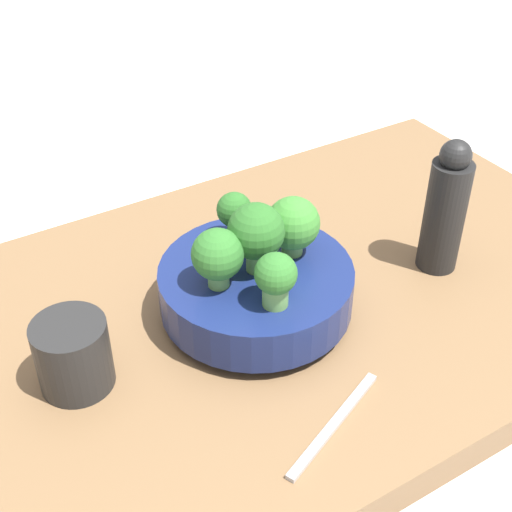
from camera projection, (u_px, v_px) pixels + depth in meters
The scene contains 11 objects.
ground_plane at pixel (241, 338), 0.92m from camera, with size 6.00×6.00×0.00m, color silver.
table at pixel (241, 325), 0.91m from camera, with size 1.11×0.61×0.05m.
bowl at pixel (256, 288), 0.87m from camera, with size 0.24×0.24×0.07m.
broccoli_floret_left at pixel (218, 256), 0.80m from camera, with size 0.06×0.06×0.07m.
broccoli_floret_back at pixel (234, 212), 0.87m from camera, with size 0.04×0.04×0.07m.
broccoli_floret_center at pixel (256, 233), 0.82m from camera, with size 0.07×0.07×0.09m.
broccoli_floret_front at pixel (279, 276), 0.78m from camera, with size 0.05×0.05×0.07m.
broccoli_floret_right at pixel (293, 224), 0.85m from camera, with size 0.07×0.07×0.08m.
cup at pixel (73, 355), 0.77m from camera, with size 0.08×0.08×0.08m.
pepper_mill at pixel (446, 209), 0.92m from camera, with size 0.05×0.05×0.19m.
fork at pixel (334, 424), 0.75m from camera, with size 0.16×0.07×0.01m.
Camera 1 is at (-0.33, -0.59, 0.64)m, focal length 50.00 mm.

